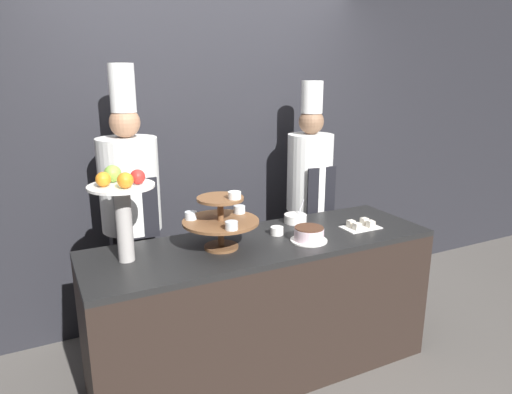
{
  "coord_description": "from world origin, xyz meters",
  "views": [
    {
      "loc": [
        -1.2,
        -1.97,
        1.88
      ],
      "look_at": [
        0.0,
        0.43,
        1.15
      ],
      "focal_mm": 32.0,
      "sensor_mm": 36.0,
      "label": 1
    }
  ],
  "objects_px": {
    "cup_white": "(277,231)",
    "chef_left": "(131,209)",
    "serving_bowl_far": "(295,218)",
    "chef_center_left": "(309,190)",
    "fruit_pedestal": "(122,200)",
    "cake_round": "(309,234)",
    "tiered_stand": "(221,219)",
    "cake_square_tray": "(361,225)"
  },
  "relations": [
    {
      "from": "cake_round",
      "to": "cup_white",
      "type": "height_order",
      "value": "cake_round"
    },
    {
      "from": "cup_white",
      "to": "chef_left",
      "type": "height_order",
      "value": "chef_left"
    },
    {
      "from": "fruit_pedestal",
      "to": "chef_center_left",
      "type": "height_order",
      "value": "chef_center_left"
    },
    {
      "from": "cake_round",
      "to": "cup_white",
      "type": "relative_size",
      "value": 2.75
    },
    {
      "from": "cake_round",
      "to": "serving_bowl_far",
      "type": "relative_size",
      "value": 1.41
    },
    {
      "from": "cake_square_tray",
      "to": "serving_bowl_far",
      "type": "relative_size",
      "value": 1.55
    },
    {
      "from": "cake_round",
      "to": "chef_left",
      "type": "bearing_deg",
      "value": 141.31
    },
    {
      "from": "cake_round",
      "to": "serving_bowl_far",
      "type": "bearing_deg",
      "value": 71.76
    },
    {
      "from": "serving_bowl_far",
      "to": "cake_square_tray",
      "type": "bearing_deg",
      "value": -41.55
    },
    {
      "from": "fruit_pedestal",
      "to": "cup_white",
      "type": "xyz_separation_m",
      "value": [
        0.93,
        -0.01,
        -0.31
      ]
    },
    {
      "from": "fruit_pedestal",
      "to": "chef_left",
      "type": "xyz_separation_m",
      "value": [
        0.14,
        0.53,
        -0.21
      ]
    },
    {
      "from": "fruit_pedestal",
      "to": "cake_round",
      "type": "bearing_deg",
      "value": -10.36
    },
    {
      "from": "cake_square_tray",
      "to": "fruit_pedestal",
      "type": "bearing_deg",
      "value": 174.65
    },
    {
      "from": "cake_round",
      "to": "fruit_pedestal",
      "type": "bearing_deg",
      "value": 169.64
    },
    {
      "from": "serving_bowl_far",
      "to": "tiered_stand",
      "type": "bearing_deg",
      "value": -161.36
    },
    {
      "from": "cup_white",
      "to": "serving_bowl_far",
      "type": "xyz_separation_m",
      "value": [
        0.23,
        0.15,
        0.0
      ]
    },
    {
      "from": "tiered_stand",
      "to": "cake_square_tray",
      "type": "xyz_separation_m",
      "value": [
        0.95,
        -0.08,
        -0.16
      ]
    },
    {
      "from": "tiered_stand",
      "to": "cake_square_tray",
      "type": "bearing_deg",
      "value": -4.57
    },
    {
      "from": "cup_white",
      "to": "chef_left",
      "type": "distance_m",
      "value": 0.96
    },
    {
      "from": "tiered_stand",
      "to": "cake_round",
      "type": "distance_m",
      "value": 0.55
    },
    {
      "from": "tiered_stand",
      "to": "serving_bowl_far",
      "type": "distance_m",
      "value": 0.68
    },
    {
      "from": "cake_round",
      "to": "serving_bowl_far",
      "type": "distance_m",
      "value": 0.36
    },
    {
      "from": "tiered_stand",
      "to": "cake_round",
      "type": "relative_size",
      "value": 1.97
    },
    {
      "from": "fruit_pedestal",
      "to": "chef_center_left",
      "type": "relative_size",
      "value": 0.28
    },
    {
      "from": "chef_left",
      "to": "chef_center_left",
      "type": "xyz_separation_m",
      "value": [
        1.37,
        -0.0,
        -0.03
      ]
    },
    {
      "from": "fruit_pedestal",
      "to": "cake_round",
      "type": "height_order",
      "value": "fruit_pedestal"
    },
    {
      "from": "tiered_stand",
      "to": "fruit_pedestal",
      "type": "xyz_separation_m",
      "value": [
        -0.53,
        0.06,
        0.16
      ]
    },
    {
      "from": "cake_square_tray",
      "to": "serving_bowl_far",
      "type": "xyz_separation_m",
      "value": [
        -0.33,
        0.29,
        0.01
      ]
    },
    {
      "from": "tiered_stand",
      "to": "cake_square_tray",
      "type": "relative_size",
      "value": 1.79
    },
    {
      "from": "fruit_pedestal",
      "to": "serving_bowl_far",
      "type": "bearing_deg",
      "value": 7.32
    },
    {
      "from": "cake_round",
      "to": "chef_center_left",
      "type": "relative_size",
      "value": 0.12
    },
    {
      "from": "fruit_pedestal",
      "to": "cup_white",
      "type": "distance_m",
      "value": 0.98
    },
    {
      "from": "chef_left",
      "to": "fruit_pedestal",
      "type": "bearing_deg",
      "value": -105.18
    },
    {
      "from": "cup_white",
      "to": "serving_bowl_far",
      "type": "height_order",
      "value": "serving_bowl_far"
    },
    {
      "from": "tiered_stand",
      "to": "cup_white",
      "type": "distance_m",
      "value": 0.43
    },
    {
      "from": "tiered_stand",
      "to": "serving_bowl_far",
      "type": "height_order",
      "value": "tiered_stand"
    },
    {
      "from": "serving_bowl_far",
      "to": "chef_center_left",
      "type": "distance_m",
      "value": 0.53
    },
    {
      "from": "cup_white",
      "to": "chef_center_left",
      "type": "relative_size",
      "value": 0.04
    },
    {
      "from": "chef_center_left",
      "to": "cake_round",
      "type": "bearing_deg",
      "value": -123.01
    },
    {
      "from": "tiered_stand",
      "to": "chef_left",
      "type": "height_order",
      "value": "chef_left"
    },
    {
      "from": "serving_bowl_far",
      "to": "fruit_pedestal",
      "type": "bearing_deg",
      "value": -172.68
    },
    {
      "from": "fruit_pedestal",
      "to": "cup_white",
      "type": "height_order",
      "value": "fruit_pedestal"
    }
  ]
}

